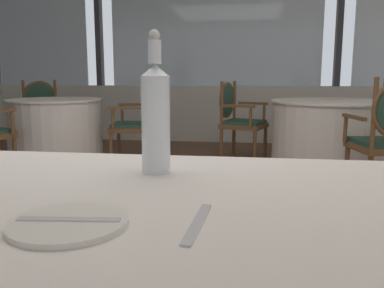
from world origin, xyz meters
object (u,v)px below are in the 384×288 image
(dining_chair_1_0, at_px, (237,115))
(dining_chair_0_1, at_px, (42,110))
(side_plate, at_px, (69,223))
(dining_chair_0_0, at_px, (140,117))
(water_bottle, at_px, (156,115))

(dining_chair_1_0, bearing_deg, dining_chair_0_1, -166.92)
(side_plate, height_order, dining_chair_0_1, dining_chair_0_1)
(dining_chair_0_1, bearing_deg, dining_chair_1_0, 47.63)
(dining_chair_0_0, bearing_deg, dining_chair_1_0, -166.18)
(dining_chair_0_0, bearing_deg, dining_chair_0_1, -29.96)
(water_bottle, xyz_separation_m, dining_chair_0_1, (-2.44, 3.94, -0.35))
(dining_chair_0_0, distance_m, dining_chair_0_1, 1.65)
(water_bottle, bearing_deg, side_plate, -98.78)
(water_bottle, bearing_deg, dining_chair_0_0, 105.86)
(side_plate, distance_m, dining_chair_0_0, 3.79)
(water_bottle, bearing_deg, dining_chair_1_0, 88.04)
(dining_chair_0_0, xyz_separation_m, dining_chair_1_0, (1.06, 0.39, -0.01))
(dining_chair_0_0, height_order, dining_chair_0_1, dining_chair_0_0)
(dining_chair_0_0, xyz_separation_m, dining_chair_0_1, (-1.51, 0.66, -0.00))
(side_plate, xyz_separation_m, dining_chair_1_0, (0.19, 4.08, -0.20))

